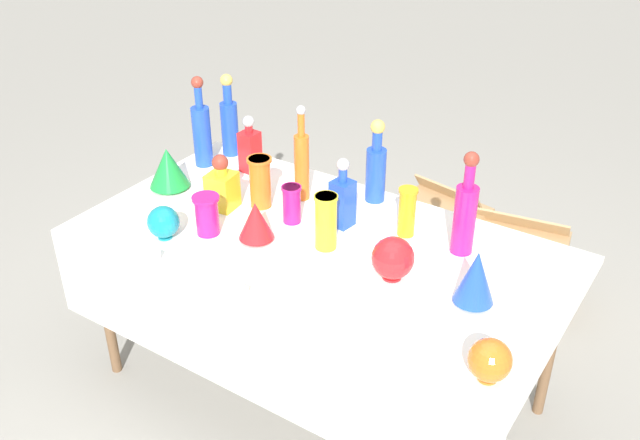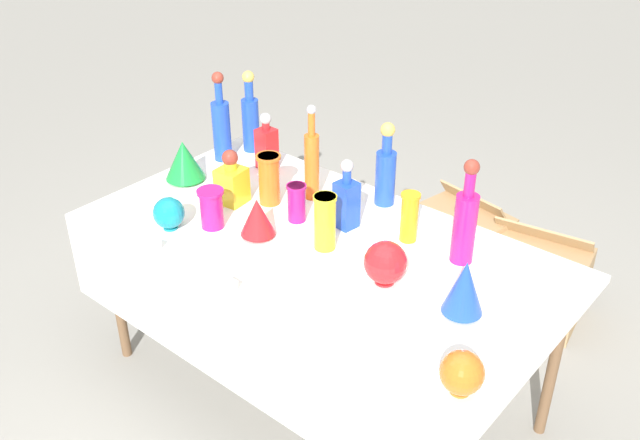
# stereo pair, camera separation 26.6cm
# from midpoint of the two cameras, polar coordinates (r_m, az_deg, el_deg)

# --- Properties ---
(ground_plane) EXTENTS (40.00, 40.00, 0.00)m
(ground_plane) POSITION_cam_midpoint_polar(r_m,az_deg,el_deg) (3.19, -2.46, -13.48)
(ground_plane) COLOR gray
(display_table) EXTENTS (1.87, 1.00, 0.76)m
(display_table) POSITION_cam_midpoint_polar(r_m,az_deg,el_deg) (2.72, -3.31, -3.42)
(display_table) COLOR white
(display_table) RESTS_ON ground
(tall_bottle_0) EXTENTS (0.06, 0.06, 0.42)m
(tall_bottle_0) POSITION_cam_midpoint_polar(r_m,az_deg,el_deg) (2.94, -4.07, 4.56)
(tall_bottle_0) COLOR orange
(tall_bottle_0) RESTS_ON display_table
(tall_bottle_1) EXTENTS (0.08, 0.08, 0.41)m
(tall_bottle_1) POSITION_cam_midpoint_polar(r_m,az_deg,el_deg) (2.60, 8.70, 0.50)
(tall_bottle_1) COLOR #C61972
(tall_bottle_1) RESTS_ON display_table
(tall_bottle_2) EXTENTS (0.08, 0.08, 0.36)m
(tall_bottle_2) POSITION_cam_midpoint_polar(r_m,az_deg,el_deg) (2.93, 1.92, 4.13)
(tall_bottle_2) COLOR blue
(tall_bottle_2) RESTS_ON display_table
(tall_bottle_3) EXTENTS (0.08, 0.08, 0.42)m
(tall_bottle_3) POSITION_cam_midpoint_polar(r_m,az_deg,el_deg) (3.29, -11.77, 6.96)
(tall_bottle_3) COLOR blue
(tall_bottle_3) RESTS_ON display_table
(tall_bottle_4) EXTENTS (0.08, 0.08, 0.39)m
(tall_bottle_4) POSITION_cam_midpoint_polar(r_m,az_deg,el_deg) (3.38, -9.53, 7.70)
(tall_bottle_4) COLOR blue
(tall_bottle_4) RESTS_ON display_table
(square_decanter_0) EXTENTS (0.09, 0.09, 0.29)m
(square_decanter_0) POSITION_cam_midpoint_polar(r_m,az_deg,el_deg) (2.76, -0.87, 1.62)
(square_decanter_0) COLOR blue
(square_decanter_0) RESTS_ON display_table
(square_decanter_1) EXTENTS (0.12, 0.12, 0.24)m
(square_decanter_1) POSITION_cam_midpoint_polar(r_m,az_deg,el_deg) (2.94, -10.43, 2.61)
(square_decanter_1) COLOR yellow
(square_decanter_1) RESTS_ON display_table
(square_decanter_2) EXTENTS (0.08, 0.08, 0.27)m
(square_decanter_2) POSITION_cam_midpoint_polar(r_m,az_deg,el_deg) (3.22, -8.01, 5.68)
(square_decanter_2) COLOR red
(square_decanter_2) RESTS_ON display_table
(slender_vase_0) EXTENTS (0.09, 0.09, 0.22)m
(slender_vase_0) POSITION_cam_midpoint_polar(r_m,az_deg,el_deg) (2.62, -2.42, -0.12)
(slender_vase_0) COLOR yellow
(slender_vase_0) RESTS_ON display_table
(slender_vase_1) EXTENTS (0.10, 0.10, 0.22)m
(slender_vase_1) POSITION_cam_midpoint_polar(r_m,az_deg,el_deg) (2.92, -7.42, 3.07)
(slender_vase_1) COLOR orange
(slender_vase_1) RESTS_ON display_table
(slender_vase_2) EXTENTS (0.08, 0.08, 0.16)m
(slender_vase_2) POSITION_cam_midpoint_polar(r_m,az_deg,el_deg) (2.81, -4.99, 1.30)
(slender_vase_2) COLOR #C61972
(slender_vase_2) RESTS_ON display_table
(slender_vase_3) EXTENTS (0.11, 0.11, 0.16)m
(slender_vase_3) POSITION_cam_midpoint_polar(r_m,az_deg,el_deg) (2.78, -11.76, 0.44)
(slender_vase_3) COLOR #C61972
(slender_vase_3) RESTS_ON display_table
(slender_vase_4) EXTENTS (0.08, 0.08, 0.20)m
(slender_vase_4) POSITION_cam_midpoint_polar(r_m,az_deg,el_deg) (2.71, 4.21, 0.68)
(slender_vase_4) COLOR orange
(slender_vase_4) RESTS_ON display_table
(fluted_vase_0) EXTENTS (0.14, 0.14, 0.20)m
(fluted_vase_0) POSITION_cam_midpoint_polar(r_m,az_deg,el_deg) (2.37, 9.24, -4.65)
(fluted_vase_0) COLOR blue
(fluted_vase_0) RESTS_ON display_table
(fluted_vase_1) EXTENTS (0.17, 0.17, 0.18)m
(fluted_vase_1) POSITION_cam_midpoint_polar(r_m,az_deg,el_deg) (3.15, -14.45, 4.02)
(fluted_vase_1) COLOR #198C38
(fluted_vase_1) RESTS_ON display_table
(fluted_vase_2) EXTENTS (0.14, 0.14, 0.16)m
(fluted_vase_2) POSITION_cam_midpoint_polar(r_m,az_deg,el_deg) (2.71, -7.98, -0.14)
(fluted_vase_2) COLOR red
(fluted_vase_2) RESTS_ON display_table
(round_bowl_0) EXTENTS (0.15, 0.15, 0.16)m
(round_bowl_0) POSITION_cam_midpoint_polar(r_m,az_deg,el_deg) (2.47, 2.81, -3.16)
(round_bowl_0) COLOR red
(round_bowl_0) RESTS_ON display_table
(round_bowl_1) EXTENTS (0.12, 0.12, 0.13)m
(round_bowl_1) POSITION_cam_midpoint_polar(r_m,az_deg,el_deg) (2.80, -15.10, -0.25)
(round_bowl_1) COLOR teal
(round_bowl_1) RESTS_ON display_table
(round_bowl_2) EXTENTS (0.13, 0.13, 0.14)m
(round_bowl_2) POSITION_cam_midpoint_polar(r_m,az_deg,el_deg) (2.11, 9.90, -11.13)
(round_bowl_2) COLOR orange
(round_bowl_2) RESTS_ON display_table
(price_tag_left) EXTENTS (0.05, 0.03, 0.04)m
(price_tag_left) POSITION_cam_midpoint_polar(r_m,az_deg,el_deg) (2.71, -15.93, -2.75)
(price_tag_left) COLOR white
(price_tag_left) RESTS_ON display_table
(price_tag_center) EXTENTS (0.05, 0.01, 0.04)m
(price_tag_center) POSITION_cam_midpoint_polar(r_m,az_deg,el_deg) (2.46, -9.40, -5.62)
(price_tag_center) COLOR white
(price_tag_center) RESTS_ON display_table
(cardboard_box_behind_left) EXTENTS (0.58, 0.45, 0.44)m
(cardboard_box_behind_left) POSITION_cam_midpoint_polar(r_m,az_deg,el_deg) (3.69, 12.75, -3.78)
(cardboard_box_behind_left) COLOR tan
(cardboard_box_behind_left) RESTS_ON ground
(cardboard_box_behind_right) EXTENTS (0.51, 0.47, 0.47)m
(cardboard_box_behind_right) POSITION_cam_midpoint_polar(r_m,az_deg,el_deg) (3.83, 7.22, -1.49)
(cardboard_box_behind_right) COLOR tan
(cardboard_box_behind_right) RESTS_ON ground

